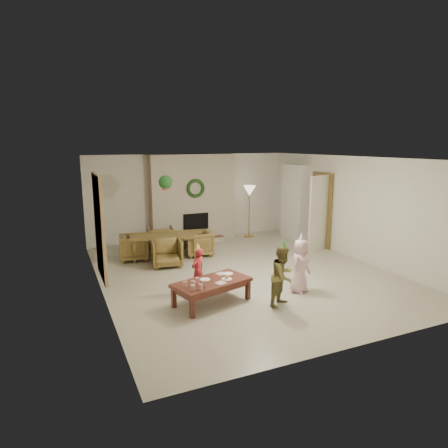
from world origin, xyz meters
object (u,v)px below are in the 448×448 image
dining_chair_far (160,239)px  dining_chair_left (134,247)px  dining_chair_near (167,253)px  coffee_table_top (212,282)px  child_red (198,271)px  dining_table (163,247)px  child_pink (300,266)px  child_plaid (283,276)px  dining_chair_right (198,243)px

dining_chair_far → dining_chair_left: bearing=45.0°
dining_chair_near → dining_chair_left: 1.00m
coffee_table_top → dining_chair_near: bearing=77.4°
dining_chair_far → child_red: child_red is taller
dining_table → dining_chair_far: 0.71m
child_red → child_pink: child_pink is taller
child_pink → coffee_table_top: bearing=150.5°
dining_chair_left → child_plaid: (1.85, -3.79, 0.22)m
dining_table → child_pink: child_pink is taller
coffee_table_top → child_pink: 1.76m
dining_table → coffee_table_top: dining_table is taller
dining_table → dining_chair_left: (-0.70, 0.11, 0.03)m
dining_chair_near → coffee_table_top: bearing=-77.6°
dining_chair_far → child_plaid: size_ratio=0.64×
dining_chair_left → child_red: bearing=-156.8°
coffee_table_top → child_red: bearing=79.8°
dining_chair_near → child_pink: bearing=-44.7°
child_pink → dining_chair_right: bearing=81.9°
dining_table → dining_chair_right: (0.88, -0.14, 0.03)m
dining_chair_far → dining_chair_right: (0.77, -0.84, 0.00)m
dining_chair_left → coffee_table_top: 3.31m
dining_table → child_pink: 3.74m
coffee_table_top → dining_chair_left: bearing=86.8°
child_red → child_pink: size_ratio=0.85×
dining_chair_left → dining_chair_right: size_ratio=1.00×
dining_chair_far → dining_chair_left: size_ratio=1.00×
dining_chair_near → child_red: child_red is taller
dining_chair_right → dining_chair_far: bearing=-128.7°
dining_table → dining_chair_near: bearing=-90.0°
child_red → child_plaid: (1.17, -1.11, 0.09)m
dining_chair_near → child_plaid: 3.24m
dining_chair_right → child_red: bearing=-11.4°
dining_chair_near → dining_chair_far: (0.22, 1.40, 0.00)m
dining_chair_left → child_pink: child_pink is taller
child_red → child_pink: bearing=127.1°
coffee_table_top → child_plaid: child_plaid is taller
dining_chair_far → child_plaid: 4.51m
dining_chair_near → coffee_table_top: 2.42m
child_red → child_plaid: bearing=105.1°
dining_table → dining_chair_left: dining_chair_left is taller
dining_chair_left → child_red: (0.68, -2.68, 0.13)m
dining_chair_right → child_plaid: size_ratio=0.64×
dining_chair_near → coffee_table_top: size_ratio=0.51×
child_plaid → coffee_table_top: bearing=123.9°
dining_chair_left → dining_chair_right: bearing=-90.0°
dining_chair_far → child_plaid: bearing=112.3°
child_red → dining_chair_far: bearing=-123.8°
dining_chair_far → child_red: 3.28m
dining_table → child_red: size_ratio=1.82×
dining_chair_left → child_pink: (2.48, -3.40, 0.21)m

